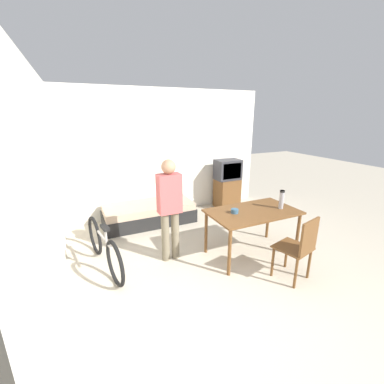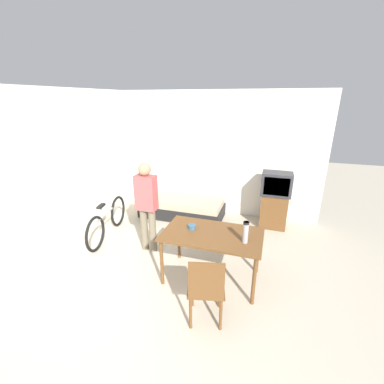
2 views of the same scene
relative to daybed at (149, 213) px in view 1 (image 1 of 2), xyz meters
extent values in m
plane|color=#B2A893|center=(0.40, -3.25, -0.20)|extent=(20.00, 20.00, 0.00)
cube|color=silver|center=(0.40, 0.51, 1.15)|extent=(4.97, 0.06, 2.70)
cube|color=silver|center=(-1.61, -1.39, 1.15)|extent=(0.06, 4.74, 2.70)
cube|color=black|center=(0.00, 0.00, -0.07)|extent=(1.84, 0.80, 0.28)
cube|color=tan|center=(0.00, 0.00, 0.14)|extent=(1.78, 0.78, 0.14)
cube|color=brown|center=(1.96, 0.12, 0.14)|extent=(0.52, 0.45, 0.69)
cube|color=#2D2D33|center=(1.96, 0.12, 0.72)|extent=(0.58, 0.38, 0.47)
cube|color=black|center=(1.96, -0.06, 0.72)|extent=(0.48, 0.01, 0.36)
cube|color=brown|center=(1.14, -1.89, 0.52)|extent=(1.39, 0.81, 0.03)
cylinder|color=brown|center=(0.51, -2.24, 0.15)|extent=(0.05, 0.05, 0.71)
cylinder|color=brown|center=(1.78, -2.24, 0.15)|extent=(0.05, 0.05, 0.71)
cylinder|color=brown|center=(0.51, -1.55, 0.15)|extent=(0.05, 0.05, 0.71)
cylinder|color=brown|center=(1.78, -1.55, 0.15)|extent=(0.05, 0.05, 0.71)
cube|color=brown|center=(1.26, -2.63, 0.25)|extent=(0.51, 0.51, 0.02)
cube|color=brown|center=(1.30, -2.82, 0.49)|extent=(0.39, 0.12, 0.46)
cylinder|color=brown|center=(1.38, -2.42, 0.02)|extent=(0.04, 0.04, 0.44)
cylinder|color=brown|center=(1.05, -2.51, 0.02)|extent=(0.04, 0.04, 0.44)
cylinder|color=brown|center=(1.46, -2.76, 0.02)|extent=(0.04, 0.04, 0.44)
cylinder|color=brown|center=(1.13, -2.84, 0.02)|extent=(0.04, 0.04, 0.44)
torus|color=black|center=(-1.12, -0.82, 0.11)|extent=(0.16, 0.63, 0.63)
torus|color=black|center=(-0.96, -1.78, 0.11)|extent=(0.16, 0.63, 0.63)
cylinder|color=gray|center=(-1.04, -1.30, 0.28)|extent=(0.16, 0.75, 0.04)
cylinder|color=gray|center=(-1.01, -1.47, 0.38)|extent=(0.04, 0.04, 0.20)
cube|color=black|center=(-1.01, -1.47, 0.50)|extent=(0.11, 0.21, 0.04)
cylinder|color=#6B604C|center=(-0.16, -1.49, 0.18)|extent=(0.12, 0.12, 0.78)
cylinder|color=#6B604C|center=(0.00, -1.49, 0.18)|extent=(0.12, 0.12, 0.78)
cube|color=#B24C4C|center=(-0.08, -1.49, 0.87)|extent=(0.34, 0.20, 0.58)
sphere|color=#A87A5B|center=(-0.08, -1.49, 1.26)|extent=(0.21, 0.21, 0.21)
cylinder|color=#99999E|center=(1.61, -1.99, 0.69)|extent=(0.07, 0.07, 0.30)
cylinder|color=black|center=(1.61, -1.99, 0.82)|extent=(0.08, 0.08, 0.03)
cylinder|color=#335670|center=(0.83, -1.85, 0.57)|extent=(0.11, 0.11, 0.07)
camera|label=1|loc=(-1.28, -4.85, 1.99)|focal=24.00mm
camera|label=2|loc=(1.84, -5.00, 2.32)|focal=24.00mm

